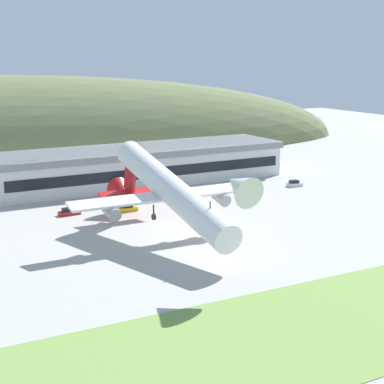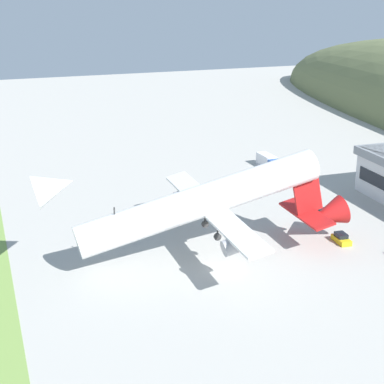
{
  "view_description": "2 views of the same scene",
  "coord_description": "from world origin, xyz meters",
  "px_view_note": "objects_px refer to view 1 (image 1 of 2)",
  "views": [
    {
      "loc": [
        -54.81,
        -98.7,
        32.76
      ],
      "look_at": [
        -2.2,
        -3.96,
        8.9
      ],
      "focal_mm": 60.0,
      "sensor_mm": 36.0,
      "label": 1
    },
    {
      "loc": [
        79.6,
        -32.41,
        41.29
      ],
      "look_at": [
        -5.95,
        -3.11,
        10.54
      ],
      "focal_mm": 60.0,
      "sensor_mm": 36.0,
      "label": 2
    }
  ],
  "objects_px": {
    "cargo_airplane": "(169,191)",
    "service_car_2": "(69,212)",
    "service_car_1": "(295,184)",
    "terminal_building": "(139,163)",
    "box_truck": "(167,193)",
    "service_car_0": "(128,208)"
  },
  "relations": [
    {
      "from": "service_car_1",
      "to": "cargo_airplane",
      "type": "bearing_deg",
      "value": -151.57
    },
    {
      "from": "service_car_1",
      "to": "service_car_2",
      "type": "bearing_deg",
      "value": -179.63
    },
    {
      "from": "service_car_1",
      "to": "service_car_2",
      "type": "distance_m",
      "value": 58.04
    },
    {
      "from": "box_truck",
      "to": "service_car_1",
      "type": "bearing_deg",
      "value": -5.14
    },
    {
      "from": "terminal_building",
      "to": "service_car_1",
      "type": "height_order",
      "value": "terminal_building"
    },
    {
      "from": "service_car_0",
      "to": "service_car_1",
      "type": "xyz_separation_m",
      "value": [
        46.29,
        3.25,
        -0.01
      ]
    },
    {
      "from": "cargo_airplane",
      "to": "box_truck",
      "type": "distance_m",
      "value": 33.18
    },
    {
      "from": "cargo_airplane",
      "to": "service_car_1",
      "type": "height_order",
      "value": "cargo_airplane"
    },
    {
      "from": "cargo_airplane",
      "to": "service_car_2",
      "type": "distance_m",
      "value": 28.73
    },
    {
      "from": "service_car_0",
      "to": "service_car_1",
      "type": "bearing_deg",
      "value": 4.01
    },
    {
      "from": "service_car_2",
      "to": "service_car_0",
      "type": "bearing_deg",
      "value": -13.74
    },
    {
      "from": "service_car_0",
      "to": "service_car_1",
      "type": "distance_m",
      "value": 46.4
    },
    {
      "from": "terminal_building",
      "to": "box_truck",
      "type": "height_order",
      "value": "terminal_building"
    },
    {
      "from": "service_car_0",
      "to": "box_truck",
      "type": "bearing_deg",
      "value": 27.01
    },
    {
      "from": "terminal_building",
      "to": "service_car_1",
      "type": "distance_m",
      "value": 39.28
    },
    {
      "from": "service_car_0",
      "to": "service_car_2",
      "type": "distance_m",
      "value": 12.1
    },
    {
      "from": "service_car_0",
      "to": "service_car_1",
      "type": "relative_size",
      "value": 1.01
    },
    {
      "from": "terminal_building",
      "to": "service_car_0",
      "type": "bearing_deg",
      "value": -119.27
    },
    {
      "from": "service_car_0",
      "to": "terminal_building",
      "type": "bearing_deg",
      "value": 60.73
    },
    {
      "from": "service_car_0",
      "to": "service_car_2",
      "type": "xyz_separation_m",
      "value": [
        -11.76,
        2.87,
        -0.02
      ]
    },
    {
      "from": "terminal_building",
      "to": "cargo_airplane",
      "type": "xyz_separation_m",
      "value": [
        -16.33,
        -48.73,
        3.71
      ]
    },
    {
      "from": "cargo_airplane",
      "to": "service_car_2",
      "type": "relative_size",
      "value": 10.9
    }
  ]
}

